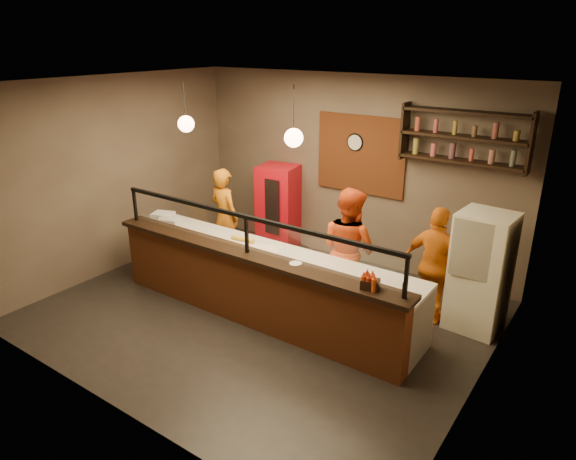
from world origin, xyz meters
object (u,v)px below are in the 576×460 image
Objects in this scene: cook_left at (225,216)px; cook_right at (436,266)px; wall_clock at (355,142)px; fridge at (480,272)px; pepper_mill at (404,290)px; cook_mid at (349,249)px; pizza_dough at (261,251)px; red_cooler at (278,207)px; condiment_caddy at (370,284)px.

cook_left is 3.68m from cook_right.
cook_right is at bearing -32.36° from wall_clock.
fridge is 9.23× the size of pepper_mill.
cook_mid is at bearing -159.81° from fridge.
fridge reaches higher than pizza_dough.
cook_right is at bearing -159.82° from fridge.
wall_clock is at bearing -23.65° from cook_right.
red_cooler is (0.37, 1.07, -0.06)m from cook_left.
cook_mid reaches higher than cook_left.
pizza_dough is (-0.20, -2.33, -1.19)m from wall_clock.
red_cooler is 7.78× the size of condiment_caddy.
wall_clock is 0.18× the size of fridge.
cook_left reaches higher than fridge.
pizza_dough is at bearing 35.62° from cook_right.
cook_mid is 1.79m from fridge.
cook_right is 3.40× the size of pizza_dough.
wall_clock is 1.68× the size of pepper_mill.
fridge is at bearing -166.26° from cook_left.
cook_left is at bearing -171.51° from fridge.
cook_right is 2.41m from pizza_dough.
wall_clock reaches higher than condiment_caddy.
cook_left is 1.03× the size of fridge.
pepper_mill is (2.10, -2.75, -0.95)m from wall_clock.
condiment_caddy is (-0.79, -1.69, 0.29)m from fridge.
cook_left is 1.07× the size of red_cooler.
pepper_mill is at bearing 170.03° from cook_left.
cook_left is at bearing 160.37° from pepper_mill.
pizza_dough is (-2.15, -1.09, 0.08)m from cook_right.
wall_clock is at bearing 121.67° from condiment_caddy.
pizza_dough is at bearing 157.93° from cook_left.
wall_clock is 0.62× the size of pizza_dough.
red_cooler is (-3.86, 0.77, -0.04)m from fridge.
condiment_caddy is at bearing -12.95° from pizza_dough.
wall_clock is 1.48× the size of condiment_caddy.
wall_clock is 1.92m from red_cooler.
wall_clock is at bearing 127.38° from pepper_mill.
pepper_mill is at bearing 153.75° from cook_mid.
cook_mid is (2.51, -0.18, 0.06)m from cook_left.
wall_clock is 3.01m from fridge.
cook_mid is 10.17× the size of pepper_mill.
condiment_caddy is (-0.24, -1.53, 0.29)m from cook_right.
cook_mid is at bearing -63.41° from wall_clock.
pepper_mill is (1.32, -1.18, 0.24)m from cook_mid.
condiment_caddy is (0.92, -1.20, 0.21)m from cook_mid.
red_cooler is (-2.15, 1.26, -0.12)m from cook_mid.
wall_clock is 2.54m from cook_left.
cook_left is 1.80m from pizza_dough.
fridge is 2.98m from pizza_dough.
condiment_caddy is (1.71, -2.77, -0.98)m from wall_clock.
cook_left is 0.93× the size of cook_mid.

